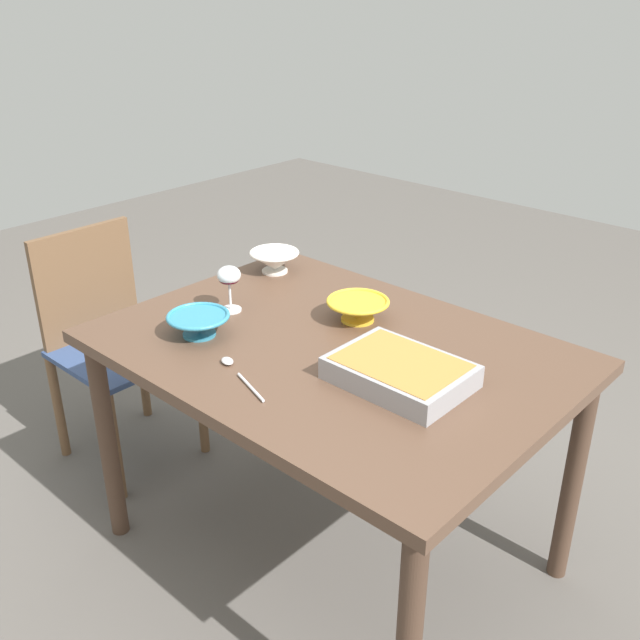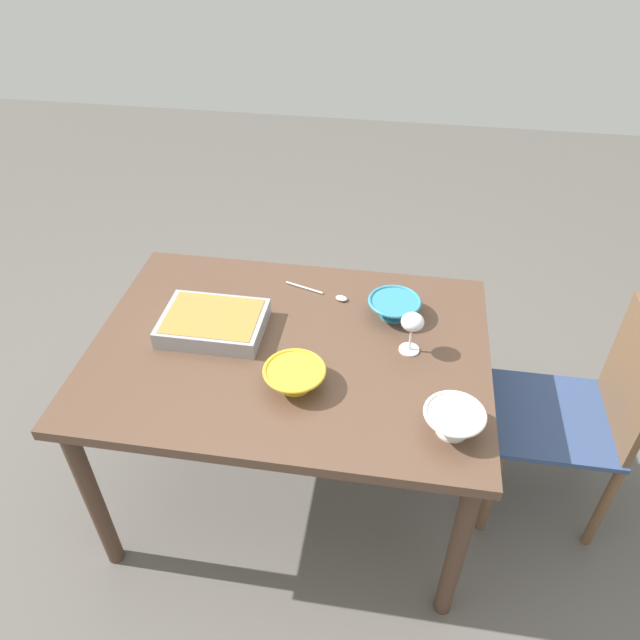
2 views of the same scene
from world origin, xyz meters
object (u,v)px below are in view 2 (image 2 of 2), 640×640
object	(u,v)px
chair	(580,412)
mixing_bowl	(295,376)
small_bowl	(454,420)
serving_spoon	(328,295)
wine_glass	(412,325)
casserole_dish	(213,322)
dining_table	(290,365)
serving_bowl	(394,306)

from	to	relation	value
chair	mixing_bowl	distance (m)	1.05
mixing_bowl	small_bowl	xyz separation A→B (m)	(0.47, -0.11, 0.00)
chair	serving_spoon	world-z (taller)	chair
wine_glass	casserole_dish	distance (m)	0.66
wine_glass	serving_spoon	world-z (taller)	wine_glass
chair	casserole_dish	world-z (taller)	chair
casserole_dish	wine_glass	bearing A→B (deg)	0.02
dining_table	mixing_bowl	size ratio (longest dim) A/B	6.80
casserole_dish	mixing_bowl	size ratio (longest dim) A/B	1.78
small_bowl	serving_bowl	bearing A→B (deg)	111.41
dining_table	mixing_bowl	bearing A→B (deg)	-73.44
casserole_dish	serving_bowl	xyz separation A→B (m)	(0.59, 0.17, 0.00)
casserole_dish	serving_bowl	world-z (taller)	serving_bowl
chair	wine_glass	xyz separation A→B (m)	(-0.62, -0.08, 0.38)
serving_bowl	serving_spoon	bearing A→B (deg)	162.83
casserole_dish	dining_table	bearing A→B (deg)	-8.23
wine_glass	small_bowl	world-z (taller)	wine_glass
dining_table	wine_glass	distance (m)	0.44
dining_table	small_bowl	world-z (taller)	small_bowl
chair	serving_bowl	xyz separation A→B (m)	(-0.68, 0.10, 0.31)
small_bowl	serving_spoon	distance (m)	0.72
casserole_dish	small_bowl	distance (m)	0.85
dining_table	casserole_dish	bearing A→B (deg)	171.77
dining_table	casserole_dish	world-z (taller)	casserole_dish
wine_glass	casserole_dish	size ratio (longest dim) A/B	0.44
dining_table	mixing_bowl	distance (m)	0.22
chair	wine_glass	world-z (taller)	wine_glass
mixing_bowl	serving_bowl	distance (m)	0.48
chair	small_bowl	xyz separation A→B (m)	(-0.49, -0.40, 0.32)
chair	serving_bowl	distance (m)	0.76
small_bowl	casserole_dish	bearing A→B (deg)	157.85
wine_glass	serving_spoon	bearing A→B (deg)	140.48
casserole_dish	serving_bowl	size ratio (longest dim) A/B	1.85
dining_table	casserole_dish	size ratio (longest dim) A/B	3.82
wine_glass	small_bowl	bearing A→B (deg)	-67.59
casserole_dish	serving_spoon	bearing A→B (deg)	35.13
mixing_bowl	small_bowl	bearing A→B (deg)	-12.87
casserole_dish	mixing_bowl	xyz separation A→B (m)	(0.32, -0.21, 0.00)
serving_spoon	serving_bowl	bearing A→B (deg)	-17.17
dining_table	wine_glass	world-z (taller)	wine_glass
casserole_dish	small_bowl	bearing A→B (deg)	-22.15
chair	dining_table	bearing A→B (deg)	-173.49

